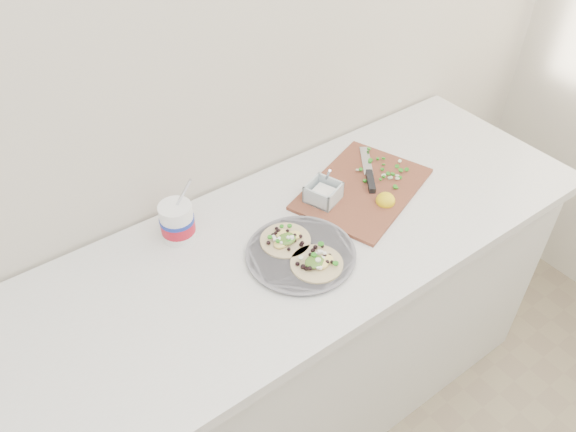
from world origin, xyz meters
TOP-DOWN VIEW (x-y plane):
  - counter at (0.00, 1.43)m, footprint 2.44×0.66m
  - taco_plate at (0.26, 1.35)m, footprint 0.30×0.30m
  - tub at (0.03, 1.62)m, footprint 0.10×0.10m
  - cutboard at (0.58, 1.48)m, footprint 0.50×0.42m

SIDE VIEW (x-z plane):
  - counter at x=0.00m, z-range 0.00..0.90m
  - cutboard at x=0.58m, z-range 0.88..0.95m
  - taco_plate at x=0.26m, z-range 0.90..0.94m
  - tub at x=0.03m, z-range 0.86..1.08m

